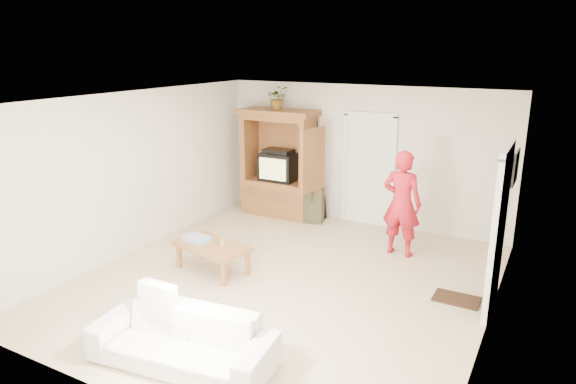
# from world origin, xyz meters

# --- Properties ---
(floor) EXTENTS (6.00, 6.00, 0.00)m
(floor) POSITION_xyz_m (0.00, 0.00, 0.00)
(floor) COLOR tan
(floor) RESTS_ON ground
(ceiling) EXTENTS (6.00, 6.00, 0.00)m
(ceiling) POSITION_xyz_m (0.00, 0.00, 2.60)
(ceiling) COLOR white
(ceiling) RESTS_ON floor
(wall_back) EXTENTS (5.50, 0.00, 5.50)m
(wall_back) POSITION_xyz_m (0.00, 3.00, 1.30)
(wall_back) COLOR silver
(wall_back) RESTS_ON floor
(wall_front) EXTENTS (5.50, 0.00, 5.50)m
(wall_front) POSITION_xyz_m (0.00, -3.00, 1.30)
(wall_front) COLOR silver
(wall_front) RESTS_ON floor
(wall_left) EXTENTS (0.00, 6.00, 6.00)m
(wall_left) POSITION_xyz_m (-2.75, 0.00, 1.30)
(wall_left) COLOR silver
(wall_left) RESTS_ON floor
(wall_right) EXTENTS (0.00, 6.00, 6.00)m
(wall_right) POSITION_xyz_m (2.75, 0.00, 1.30)
(wall_right) COLOR silver
(wall_right) RESTS_ON floor
(armoire) EXTENTS (1.82, 1.14, 2.10)m
(armoire) POSITION_xyz_m (-1.58, 2.66, 0.91)
(armoire) COLOR #96582E
(armoire) RESTS_ON floor
(door_back) EXTENTS (0.85, 0.05, 2.04)m
(door_back) POSITION_xyz_m (0.15, 2.97, 1.02)
(door_back) COLOR white
(door_back) RESTS_ON floor
(doorway_right) EXTENTS (0.05, 0.90, 2.04)m
(doorway_right) POSITION_xyz_m (2.73, 0.60, 1.02)
(doorway_right) COLOR black
(doorway_right) RESTS_ON floor
(framed_picture) EXTENTS (0.03, 0.60, 0.48)m
(framed_picture) POSITION_xyz_m (2.73, 1.90, 1.60)
(framed_picture) COLOR black
(framed_picture) RESTS_ON wall_right
(doormat) EXTENTS (0.60, 0.40, 0.02)m
(doormat) POSITION_xyz_m (2.30, 0.60, 0.01)
(doormat) COLOR #382316
(doormat) RESTS_ON floor
(plant) EXTENTS (0.53, 0.52, 0.45)m
(plant) POSITION_xyz_m (-1.60, 2.63, 2.32)
(plant) COLOR #4C7238
(plant) RESTS_ON armoire
(man) EXTENTS (0.65, 0.45, 1.72)m
(man) POSITION_xyz_m (1.15, 1.78, 0.86)
(man) COLOR red
(man) RESTS_ON floor
(sofa) EXTENTS (2.05, 1.00, 0.58)m
(sofa) POSITION_xyz_m (0.02, -2.27, 0.29)
(sofa) COLOR silver
(sofa) RESTS_ON floor
(coffee_table) EXTENTS (1.24, 0.84, 0.42)m
(coffee_table) POSITION_xyz_m (-1.12, -0.21, 0.37)
(coffee_table) COLOR #9F6336
(coffee_table) RESTS_ON floor
(towel) EXTENTS (0.41, 0.33, 0.08)m
(towel) POSITION_xyz_m (-1.41, -0.21, 0.46)
(towel) COLOR #F752A4
(towel) RESTS_ON coffee_table
(candle) EXTENTS (0.08, 0.08, 0.10)m
(candle) POSITION_xyz_m (-0.96, -0.16, 0.47)
(candle) COLOR tan
(candle) RESTS_ON coffee_table
(backpack_black) EXTENTS (0.40, 0.29, 0.46)m
(backpack_black) POSITION_xyz_m (-0.82, 2.72, 0.23)
(backpack_black) COLOR black
(backpack_black) RESTS_ON floor
(backpack_olive) EXTENTS (0.42, 0.35, 0.70)m
(backpack_olive) POSITION_xyz_m (-0.77, 2.53, 0.35)
(backpack_olive) COLOR #47442B
(backpack_olive) RESTS_ON floor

